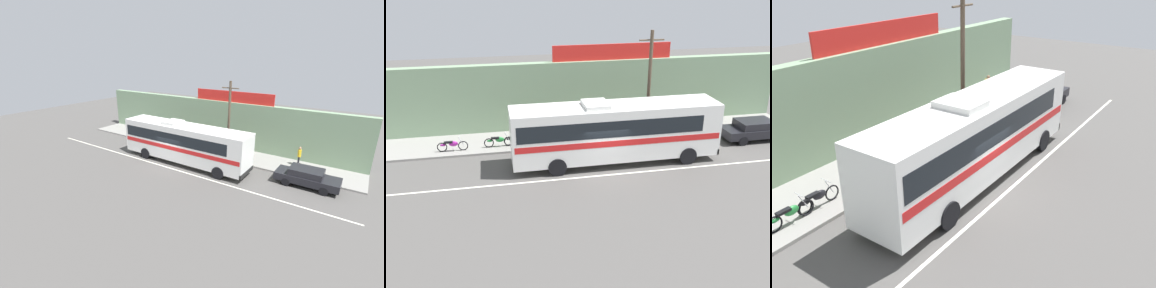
# 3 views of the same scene
# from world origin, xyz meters

# --- Properties ---
(ground_plane) EXTENTS (70.00, 70.00, 0.00)m
(ground_plane) POSITION_xyz_m (0.00, 0.00, 0.00)
(ground_plane) COLOR #4F4C49
(sidewalk_slab) EXTENTS (30.00, 3.60, 0.14)m
(sidewalk_slab) POSITION_xyz_m (0.00, 5.20, 0.07)
(sidewalk_slab) COLOR gray
(sidewalk_slab) RESTS_ON ground_plane
(storefront_facade) EXTENTS (30.00, 0.70, 4.80)m
(storefront_facade) POSITION_xyz_m (0.00, 7.35, 2.40)
(storefront_facade) COLOR gray
(storefront_facade) RESTS_ON ground_plane
(storefront_billboard) EXTENTS (8.47, 0.12, 1.10)m
(storefront_billboard) POSITION_xyz_m (2.37, 7.35, 5.35)
(storefront_billboard) COLOR red
(storefront_billboard) RESTS_ON storefront_facade
(road_center_stripe) EXTENTS (30.00, 0.14, 0.01)m
(road_center_stripe) POSITION_xyz_m (0.00, -0.80, 0.00)
(road_center_stripe) COLOR silver
(road_center_stripe) RESTS_ON ground_plane
(intercity_bus) EXTENTS (12.21, 2.62, 3.78)m
(intercity_bus) POSITION_xyz_m (0.75, 0.90, 2.07)
(intercity_bus) COLOR white
(intercity_bus) RESTS_ON ground_plane
(parked_car) EXTENTS (4.54, 1.91, 1.37)m
(parked_car) POSITION_xyz_m (11.05, 2.48, 0.74)
(parked_car) COLOR black
(parked_car) RESTS_ON ground_plane
(utility_pole) EXTENTS (1.60, 0.22, 7.15)m
(utility_pole) POSITION_xyz_m (3.80, 3.67, 3.85)
(utility_pole) COLOR brown
(utility_pole) RESTS_ON sidewalk_slab
(motorcycle_green) EXTENTS (1.89, 0.56, 0.94)m
(motorcycle_green) POSITION_xyz_m (-5.92, 4.28, 0.57)
(motorcycle_green) COLOR black
(motorcycle_green) RESTS_ON sidewalk_slab
(motorcycle_black) EXTENTS (1.84, 0.56, 0.94)m
(motorcycle_black) POSITION_xyz_m (-4.69, 4.35, 0.57)
(motorcycle_black) COLOR black
(motorcycle_black) RESTS_ON sidewalk_slab
(motorcycle_red) EXTENTS (1.89, 0.56, 0.94)m
(motorcycle_red) POSITION_xyz_m (-8.79, 4.13, 0.57)
(motorcycle_red) COLOR black
(motorcycle_red) RESTS_ON sidewalk_slab
(pedestrian_near_shop) EXTENTS (0.30, 0.48, 1.74)m
(pedestrian_near_shop) POSITION_xyz_m (9.70, 5.74, 1.16)
(pedestrian_near_shop) COLOR black
(pedestrian_near_shop) RESTS_ON sidewalk_slab
(pedestrian_by_curb) EXTENTS (0.30, 0.48, 1.65)m
(pedestrian_by_curb) POSITION_xyz_m (0.25, 5.23, 1.10)
(pedestrian_by_curb) COLOR black
(pedestrian_by_curb) RESTS_ON sidewalk_slab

